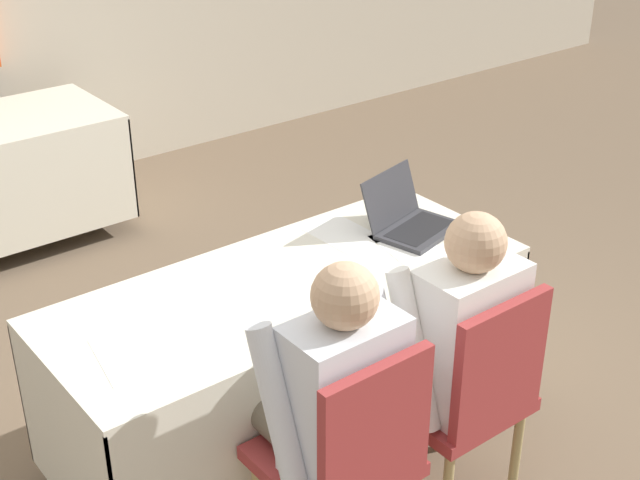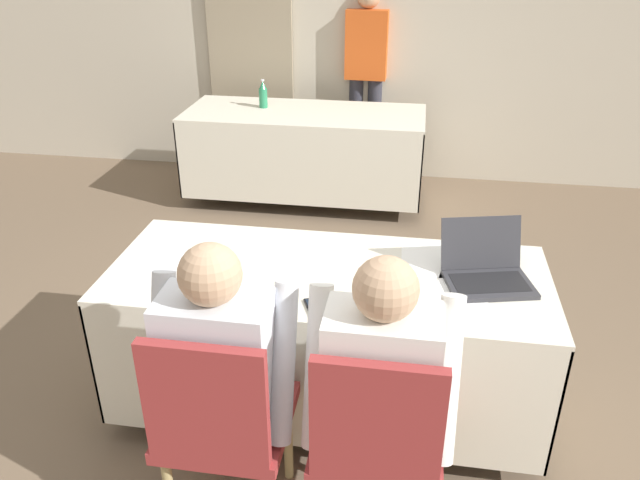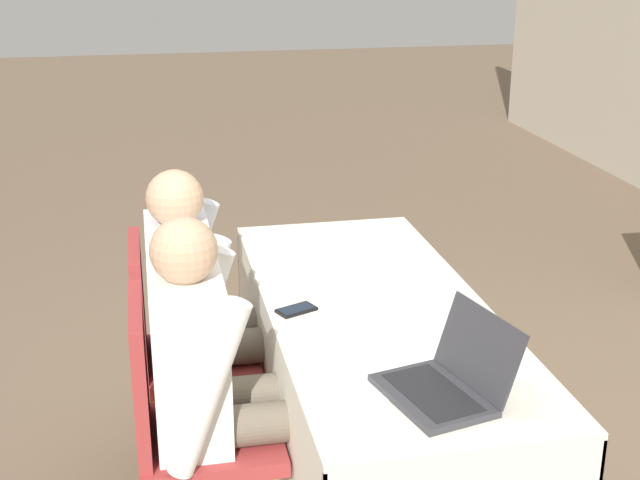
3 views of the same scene
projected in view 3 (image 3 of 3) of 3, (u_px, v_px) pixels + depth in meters
name	position (u px, v px, depth m)	size (l,w,h in m)	color
conference_table_near	(375.00, 351.00, 3.12)	(1.83, 0.75, 0.73)	silver
laptop	(446.00, 381.00, 2.46)	(0.39, 0.37, 0.23)	#333338
cell_phone	(296.00, 310.00, 3.00)	(0.12, 0.15, 0.01)	black
paper_beside_laptop	(315.00, 242.00, 3.67)	(0.26, 0.33, 0.00)	white
paper_centre_table	(464.00, 352.00, 2.72)	(0.22, 0.30, 0.00)	white
paper_left_edge	(401.00, 382.00, 2.54)	(0.26, 0.33, 0.00)	white
chair_near_left	(176.00, 347.00, 3.26)	(0.44, 0.44, 0.91)	tan
chair_near_right	(184.00, 422.00, 2.76)	(0.44, 0.44, 0.91)	tan
person_checkered_shirt	(202.00, 304.00, 3.22)	(0.50, 0.52, 1.17)	#665B4C
person_white_shirt	(216.00, 373.00, 2.73)	(0.50, 0.52, 1.17)	#665B4C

